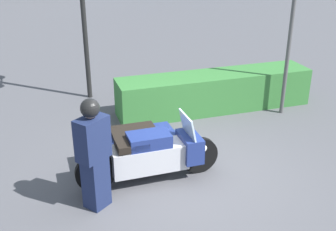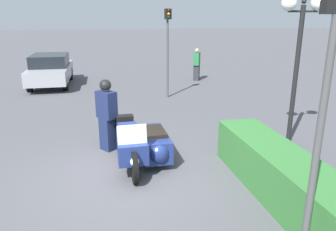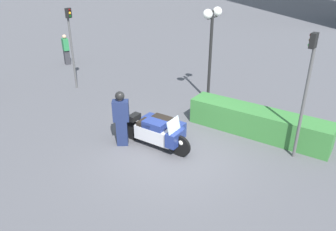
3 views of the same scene
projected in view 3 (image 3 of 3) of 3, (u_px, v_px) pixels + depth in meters
ground_plane at (171, 155)px, 9.98m from camera, size 160.00×160.00×0.00m
police_motorcycle at (161, 130)px, 10.40m from camera, size 2.52×1.20×1.17m
officer_rider at (121, 117)px, 10.15m from camera, size 0.57×0.53×1.81m
hedge_bush_curbside at (258, 122)px, 10.97m from camera, size 4.70×0.92×0.89m
twin_lamp_post at (212, 29)px, 12.56m from camera, size 0.36×1.15×3.75m
traffic_light_near at (307, 81)px, 8.88m from camera, size 0.23×0.27×3.70m
traffic_light_far at (71, 37)px, 14.17m from camera, size 0.22×0.28×3.54m
pedestrian_bystander at (66, 50)px, 18.21m from camera, size 0.55×0.47×1.66m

